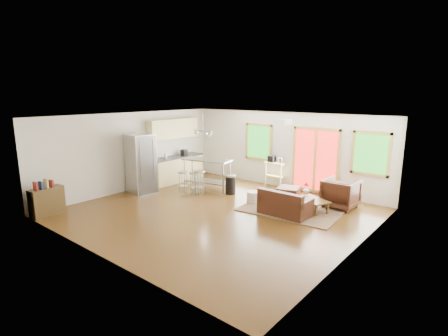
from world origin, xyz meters
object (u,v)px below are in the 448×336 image
Objects in this scene: rug at (293,209)px; ottoman at (288,194)px; coffee_table at (313,201)px; kitchen_cart at (275,166)px; refrigerator at (141,164)px; island at (207,169)px; armchair at (341,192)px; loveseat at (284,205)px.

ottoman is (-0.52, 0.66, 0.19)m from rug.
kitchen_cart reaches higher than coffee_table.
island is (1.35, 1.69, -0.25)m from refrigerator.
kitchen_cart is (1.64, 1.73, 0.03)m from island.
ottoman is at bearing 15.05° from armchair.
island reaches higher than ottoman.
coffee_table is at bearing 63.68° from armchair.
armchair is 1.54m from ottoman.
kitchen_cart is (-1.16, 1.12, 0.54)m from ottoman.
ottoman is (-1.03, 0.50, -0.10)m from coffee_table.
loveseat is 1.46× the size of armchair.
kitchen_cart reaches higher than armchair.
rug is 2.56m from kitchen_cart.
rug is 2.42× the size of kitchen_cart.
rug is 0.86m from ottoman.
refrigerator is (-4.67, -1.63, 0.95)m from rug.
coffee_table is 1.14× the size of armchair.
rug is 5.03m from refrigerator.
armchair is (0.45, 0.85, 0.15)m from coffee_table.
refrigerator is 1.11× the size of island.
armchair is 4.39m from island.
coffee_table is 0.97m from armchair.
refrigerator is 1.77× the size of kitchen_cart.
refrigerator is at bearing -128.69° from island.
armchair is 2.77m from kitchen_cart.
refrigerator is at bearing -166.98° from loveseat.
coffee_table is 0.95× the size of kitchen_cart.
rug is at bearing 48.07° from armchair.
refrigerator is (-4.74, -1.04, 0.69)m from loveseat.
kitchen_cart is (-2.19, 1.62, 0.44)m from coffee_table.
ottoman is 2.91m from island.
armchair reaches higher than loveseat.
kitchen_cart is at bearing 126.97° from loveseat.
armchair is 1.47× the size of ottoman.
ottoman is 0.36× the size of island.
loveseat is 0.88m from coffee_table.
refrigerator is (-5.18, -1.80, 0.66)m from coffee_table.
island reaches higher than loveseat.
ottoman is at bearing 36.15° from refrigerator.
island reaches higher than coffee_table.
refrigerator reaches higher than rug.
coffee_table is (0.52, 0.17, 0.30)m from rug.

